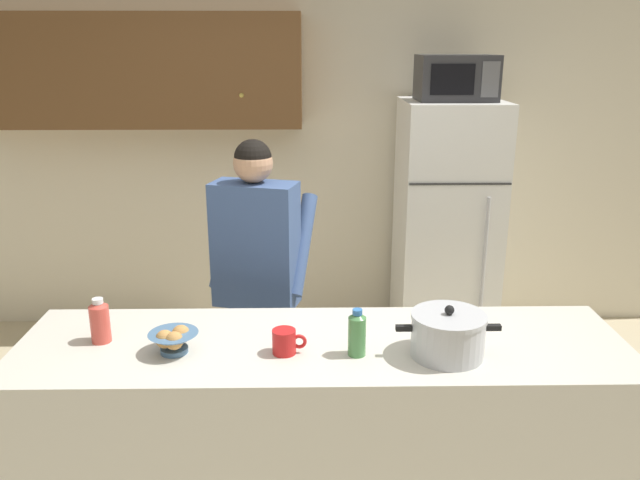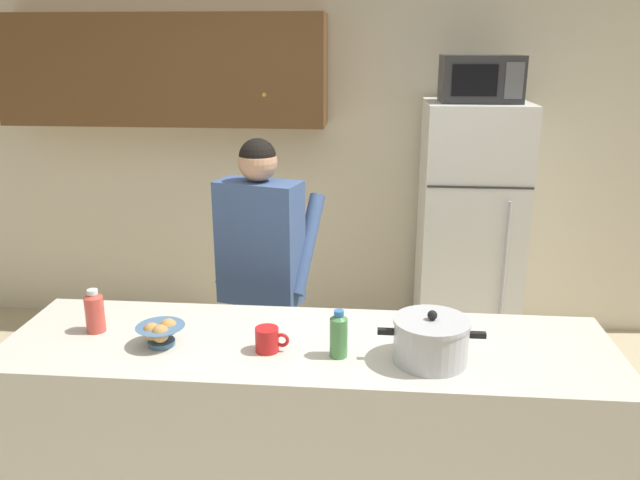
{
  "view_description": "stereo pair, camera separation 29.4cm",
  "coord_description": "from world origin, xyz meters",
  "px_view_note": "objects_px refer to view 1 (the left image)",
  "views": [
    {
      "loc": [
        -0.05,
        -2.26,
        2.05
      ],
      "look_at": [
        0.0,
        0.55,
        1.17
      ],
      "focal_mm": 35.68,
      "sensor_mm": 36.0,
      "label": 1
    },
    {
      "loc": [
        0.25,
        -2.25,
        2.05
      ],
      "look_at": [
        0.0,
        0.55,
        1.17
      ],
      "focal_mm": 35.68,
      "sensor_mm": 36.0,
      "label": 2
    }
  ],
  "objects_px": {
    "coffee_mug": "(285,342)",
    "bottle_near_edge": "(357,333)",
    "refrigerator": "(446,228)",
    "cooking_pot": "(448,335)",
    "bread_bowl": "(174,340)",
    "microwave": "(456,78)",
    "person_near_pot": "(257,262)",
    "bottle_mid_counter": "(100,321)"
  },
  "relations": [
    {
      "from": "coffee_mug",
      "to": "bottle_near_edge",
      "type": "distance_m",
      "value": 0.27
    },
    {
      "from": "bottle_near_edge",
      "to": "refrigerator",
      "type": "bearing_deg",
      "value": 69.05
    },
    {
      "from": "cooking_pot",
      "to": "bread_bowl",
      "type": "distance_m",
      "value": 1.03
    },
    {
      "from": "microwave",
      "to": "person_near_pot",
      "type": "distance_m",
      "value": 1.82
    },
    {
      "from": "refrigerator",
      "to": "person_near_pot",
      "type": "bearing_deg",
      "value": -136.65
    },
    {
      "from": "coffee_mug",
      "to": "bottle_mid_counter",
      "type": "relative_size",
      "value": 0.72
    },
    {
      "from": "cooking_pot",
      "to": "bottle_near_edge",
      "type": "distance_m",
      "value": 0.34
    },
    {
      "from": "person_near_pot",
      "to": "bottle_mid_counter",
      "type": "xyz_separation_m",
      "value": [
        -0.56,
        -0.7,
        0.01
      ]
    },
    {
      "from": "person_near_pot",
      "to": "cooking_pot",
      "type": "relative_size",
      "value": 4.11
    },
    {
      "from": "microwave",
      "to": "person_near_pot",
      "type": "xyz_separation_m",
      "value": [
        -1.19,
        -1.1,
        -0.83
      ]
    },
    {
      "from": "refrigerator",
      "to": "coffee_mug",
      "type": "xyz_separation_m",
      "value": [
        -1.02,
        -1.94,
        0.12
      ]
    },
    {
      "from": "cooking_pot",
      "to": "coffee_mug",
      "type": "relative_size",
      "value": 3.0
    },
    {
      "from": "bottle_near_edge",
      "to": "cooking_pot",
      "type": "bearing_deg",
      "value": -1.42
    },
    {
      "from": "person_near_pot",
      "to": "bottle_near_edge",
      "type": "relative_size",
      "value": 8.71
    },
    {
      "from": "refrigerator",
      "to": "cooking_pot",
      "type": "bearing_deg",
      "value": -101.76
    },
    {
      "from": "microwave",
      "to": "refrigerator",
      "type": "bearing_deg",
      "value": 90.07
    },
    {
      "from": "person_near_pot",
      "to": "coffee_mug",
      "type": "bearing_deg",
      "value": -78.31
    },
    {
      "from": "microwave",
      "to": "bread_bowl",
      "type": "xyz_separation_m",
      "value": [
        -1.44,
        -1.91,
        -0.86
      ]
    },
    {
      "from": "refrigerator",
      "to": "bread_bowl",
      "type": "distance_m",
      "value": 2.41
    },
    {
      "from": "coffee_mug",
      "to": "bread_bowl",
      "type": "distance_m",
      "value": 0.42
    },
    {
      "from": "coffee_mug",
      "to": "bottle_mid_counter",
      "type": "height_order",
      "value": "bottle_mid_counter"
    },
    {
      "from": "person_near_pot",
      "to": "bottle_near_edge",
      "type": "xyz_separation_m",
      "value": [
        0.44,
        -0.83,
        0.01
      ]
    },
    {
      "from": "cooking_pot",
      "to": "bread_bowl",
      "type": "xyz_separation_m",
      "value": [
        -1.03,
        0.04,
        -0.03
      ]
    },
    {
      "from": "coffee_mug",
      "to": "bottle_mid_counter",
      "type": "distance_m",
      "value": 0.74
    },
    {
      "from": "microwave",
      "to": "coffee_mug",
      "type": "relative_size",
      "value": 3.66
    },
    {
      "from": "coffee_mug",
      "to": "bottle_near_edge",
      "type": "relative_size",
      "value": 0.71
    },
    {
      "from": "coffee_mug",
      "to": "bread_bowl",
      "type": "height_order",
      "value": "bread_bowl"
    },
    {
      "from": "coffee_mug",
      "to": "bottle_near_edge",
      "type": "xyz_separation_m",
      "value": [
        0.27,
        -0.02,
        0.04
      ]
    },
    {
      "from": "microwave",
      "to": "bread_bowl",
      "type": "relative_size",
      "value": 2.53
    },
    {
      "from": "bottle_mid_counter",
      "to": "bread_bowl",
      "type": "bearing_deg",
      "value": -18.32
    },
    {
      "from": "refrigerator",
      "to": "bottle_near_edge",
      "type": "distance_m",
      "value": 2.1
    },
    {
      "from": "microwave",
      "to": "bottle_near_edge",
      "type": "xyz_separation_m",
      "value": [
        -0.75,
        -1.93,
        -0.82
      ]
    },
    {
      "from": "bread_bowl",
      "to": "microwave",
      "type": "bearing_deg",
      "value": 52.92
    },
    {
      "from": "microwave",
      "to": "bottle_near_edge",
      "type": "distance_m",
      "value": 2.23
    },
    {
      "from": "person_near_pot",
      "to": "cooking_pot",
      "type": "xyz_separation_m",
      "value": [
        0.78,
        -0.84,
        0.0
      ]
    },
    {
      "from": "refrigerator",
      "to": "coffee_mug",
      "type": "relative_size",
      "value": 12.92
    },
    {
      "from": "cooking_pot",
      "to": "bottle_near_edge",
      "type": "relative_size",
      "value": 2.12
    },
    {
      "from": "bottle_near_edge",
      "to": "bottle_mid_counter",
      "type": "bearing_deg",
      "value": 172.65
    },
    {
      "from": "microwave",
      "to": "coffee_mug",
      "type": "height_order",
      "value": "microwave"
    },
    {
      "from": "refrigerator",
      "to": "person_near_pot",
      "type": "relative_size",
      "value": 1.05
    },
    {
      "from": "bread_bowl",
      "to": "cooking_pot",
      "type": "bearing_deg",
      "value": -1.99
    },
    {
      "from": "refrigerator",
      "to": "bottle_mid_counter",
      "type": "distance_m",
      "value": 2.53
    }
  ]
}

